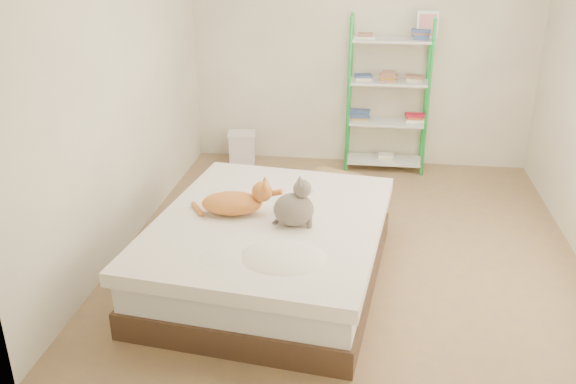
% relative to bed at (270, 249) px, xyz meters
% --- Properties ---
extents(room, '(3.81, 4.21, 2.61)m').
position_rel_bed_xyz_m(room, '(0.59, 0.67, 1.04)').
color(room, '#9F7A46').
rests_on(room, ground).
extents(bed, '(1.88, 2.24, 0.53)m').
position_rel_bed_xyz_m(bed, '(0.00, 0.00, 0.00)').
color(bed, '#412F23').
rests_on(bed, ground).
extents(orange_cat, '(0.58, 0.36, 0.22)m').
position_rel_bed_xyz_m(orange_cat, '(-0.29, 0.04, 0.37)').
color(orange_cat, '#F0914D').
rests_on(orange_cat, bed).
extents(grey_cat, '(0.35, 0.30, 0.36)m').
position_rel_bed_xyz_m(grey_cat, '(0.19, -0.08, 0.44)').
color(grey_cat, gray).
rests_on(grey_cat, bed).
extents(shelf_unit, '(0.91, 0.36, 1.74)m').
position_rel_bed_xyz_m(shelf_unit, '(0.90, 2.55, 0.60)').
color(shelf_unit, green).
rests_on(shelf_unit, ground).
extents(cardboard_box, '(0.59, 0.60, 0.39)m').
position_rel_bed_xyz_m(cardboard_box, '(0.39, 1.38, -0.09)').
color(cardboard_box, '#A98554').
rests_on(cardboard_box, ground).
extents(white_bin, '(0.35, 0.32, 0.36)m').
position_rel_bed_xyz_m(white_bin, '(-0.74, 2.52, -0.08)').
color(white_bin, white).
rests_on(white_bin, ground).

